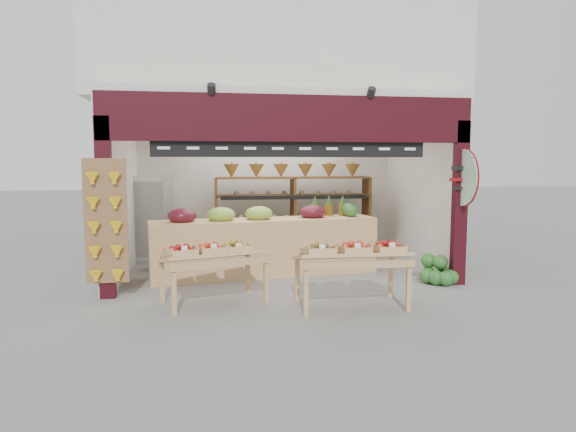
% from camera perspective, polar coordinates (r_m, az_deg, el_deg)
% --- Properties ---
extents(ground, '(60.00, 60.00, 0.00)m').
position_cam_1_polar(ground, '(9.09, -0.65, -6.67)').
color(ground, slate).
rests_on(ground, ground).
extents(shop_structure, '(6.36, 5.12, 5.40)m').
position_cam_1_polar(shop_structure, '(10.64, -2.00, 16.43)').
color(shop_structure, silver).
rests_on(shop_structure, ground).
extents(banana_board, '(0.60, 0.15, 1.80)m').
position_cam_1_polar(banana_board, '(7.78, -19.62, -0.83)').
color(banana_board, brown).
rests_on(banana_board, ground).
extents(gift_sign, '(0.04, 0.93, 0.92)m').
position_cam_1_polar(gift_sign, '(8.64, 18.92, 4.06)').
color(gift_sign, '#B5E4C5').
rests_on(gift_sign, ground).
extents(back_shelving, '(3.20, 0.52, 1.96)m').
position_cam_1_polar(back_shelving, '(10.57, 0.57, 1.87)').
color(back_shelving, brown).
rests_on(back_shelving, ground).
extents(refrigerator, '(0.82, 0.82, 1.72)m').
position_cam_1_polar(refrigerator, '(10.75, -14.91, -0.25)').
color(refrigerator, silver).
rests_on(refrigerator, ground).
extents(cardboard_stack, '(1.07, 0.77, 0.66)m').
position_cam_1_polar(cardboard_stack, '(9.75, -12.33, -4.48)').
color(cardboard_stack, white).
rests_on(cardboard_stack, ground).
extents(mid_counter, '(4.05, 1.32, 1.23)m').
position_cam_1_polar(mid_counter, '(9.09, -2.67, -3.20)').
color(mid_counter, tan).
rests_on(mid_counter, ground).
extents(display_table_left, '(1.61, 1.19, 0.94)m').
position_cam_1_polar(display_table_left, '(7.32, -9.07, -4.14)').
color(display_table_left, tan).
rests_on(display_table_left, ground).
extents(display_table_right, '(1.53, 0.87, 0.97)m').
position_cam_1_polar(display_table_right, '(7.11, 7.04, -4.04)').
color(display_table_right, tan).
rests_on(display_table_right, ground).
extents(watermelon_pile, '(0.65, 0.62, 0.47)m').
position_cam_1_polar(watermelon_pile, '(8.88, 16.41, -6.06)').
color(watermelon_pile, '#1A4C19').
rests_on(watermelon_pile, ground).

